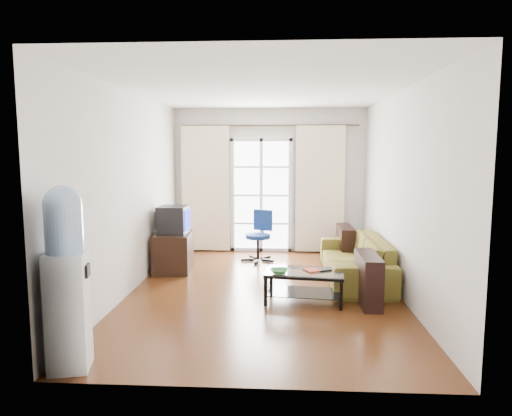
{
  "coord_description": "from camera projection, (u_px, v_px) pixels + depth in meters",
  "views": [
    {
      "loc": [
        0.24,
        -6.05,
        1.89
      ],
      "look_at": [
        -0.13,
        0.35,
        1.1
      ],
      "focal_mm": 32.0,
      "sensor_mm": 36.0,
      "label": 1
    }
  ],
  "objects": [
    {
      "name": "wall_front",
      "position": [
        251.0,
        223.0,
        3.5
      ],
      "size": [
        3.6,
        0.02,
        2.7
      ],
      "primitive_type": "cube",
      "color": "silver",
      "rests_on": "floor"
    },
    {
      "name": "curtain_right",
      "position": [
        320.0,
        189.0,
        8.5
      ],
      "size": [
        0.9,
        0.07,
        2.35
      ],
      "primitive_type": "cube",
      "color": "#FFF2CD",
      "rests_on": "curtain_rod"
    },
    {
      "name": "wall_left",
      "position": [
        131.0,
        192.0,
        6.18
      ],
      "size": [
        0.02,
        5.2,
        2.7
      ],
      "primitive_type": "cube",
      "color": "silver",
      "rests_on": "floor"
    },
    {
      "name": "french_door",
      "position": [
        261.0,
        195.0,
        8.64
      ],
      "size": [
        1.16,
        0.06,
        2.15
      ],
      "color": "white",
      "rests_on": "wall_back"
    },
    {
      "name": "crt_tv",
      "position": [
        172.0,
        220.0,
        7.2
      ],
      "size": [
        0.49,
        0.48,
        0.44
      ],
      "rotation": [
        0.0,
        0.0,
        -0.02
      ],
      "color": "black",
      "rests_on": "tv_stand"
    },
    {
      "name": "curtain_left",
      "position": [
        206.0,
        189.0,
        8.62
      ],
      "size": [
        0.9,
        0.07,
        2.35
      ],
      "primitive_type": "cube",
      "color": "#FFF2CD",
      "rests_on": "curtain_rod"
    },
    {
      "name": "curtain_rod",
      "position": [
        269.0,
        126.0,
        8.43
      ],
      "size": [
        3.3,
        0.04,
        0.04
      ],
      "primitive_type": "cylinder",
      "rotation": [
        0.0,
        1.57,
        0.0
      ],
      "color": "#4C3F2D",
      "rests_on": "wall_back"
    },
    {
      "name": "radiator",
      "position": [
        311.0,
        235.0,
        8.63
      ],
      "size": [
        0.64,
        0.12,
        0.64
      ],
      "primitive_type": "cube",
      "color": "gray",
      "rests_on": "floor"
    },
    {
      "name": "sofa",
      "position": [
        355.0,
        258.0,
        6.79
      ],
      "size": [
        2.17,
        0.87,
        0.63
      ],
      "primitive_type": "imported",
      "rotation": [
        0.0,
        0.0,
        -1.58
      ],
      "color": "brown",
      "rests_on": "floor"
    },
    {
      "name": "task_chair",
      "position": [
        259.0,
        246.0,
        7.97
      ],
      "size": [
        0.79,
        0.79,
        0.88
      ],
      "rotation": [
        0.0,
        0.0,
        -0.41
      ],
      "color": "black",
      "rests_on": "floor"
    },
    {
      "name": "coffee_table",
      "position": [
        304.0,
        282.0,
        5.77
      ],
      "size": [
        1.04,
        0.67,
        0.4
      ],
      "rotation": [
        0.0,
        0.0,
        -0.12
      ],
      "color": "silver",
      "rests_on": "floor"
    },
    {
      "name": "ceiling",
      "position": [
        264.0,
        89.0,
        5.91
      ],
      "size": [
        5.2,
        5.2,
        0.0
      ],
      "primitive_type": "plane",
      "rotation": [
        3.14,
        0.0,
        0.0
      ],
      "color": "white",
      "rests_on": "wall_back"
    },
    {
      "name": "book",
      "position": [
        306.0,
        271.0,
        5.74
      ],
      "size": [
        0.33,
        0.34,
        0.02
      ],
      "primitive_type": "imported",
      "rotation": [
        0.0,
        0.0,
        0.47
      ],
      "color": "red",
      "rests_on": "coffee_table"
    },
    {
      "name": "wall_back",
      "position": [
        269.0,
        181.0,
        8.65
      ],
      "size": [
        3.6,
        0.02,
        2.7
      ],
      "primitive_type": "cube",
      "color": "silver",
      "rests_on": "floor"
    },
    {
      "name": "water_cooler",
      "position": [
        66.0,
        275.0,
        3.9
      ],
      "size": [
        0.39,
        0.39,
        1.62
      ],
      "rotation": [
        0.0,
        0.0,
        0.23
      ],
      "color": "silver",
      "rests_on": "floor"
    },
    {
      "name": "tv_stand",
      "position": [
        173.0,
        252.0,
        7.3
      ],
      "size": [
        0.62,
        0.87,
        0.61
      ],
      "primitive_type": "cube",
      "rotation": [
        0.0,
        0.0,
        0.08
      ],
      "color": "black",
      "rests_on": "floor"
    },
    {
      "name": "remote",
      "position": [
        326.0,
        271.0,
        5.74
      ],
      "size": [
        0.17,
        0.11,
        0.02
      ],
      "primitive_type": "cube",
      "rotation": [
        0.0,
        0.0,
        0.43
      ],
      "color": "black",
      "rests_on": "coffee_table"
    },
    {
      "name": "floor",
      "position": [
        264.0,
        291.0,
        6.24
      ],
      "size": [
        5.2,
        5.2,
        0.0
      ],
      "primitive_type": "plane",
      "color": "#5A3115",
      "rests_on": "ground"
    },
    {
      "name": "bowl",
      "position": [
        279.0,
        271.0,
        5.64
      ],
      "size": [
        0.25,
        0.25,
        0.06
      ],
      "primitive_type": "imported",
      "rotation": [
        0.0,
        0.0,
        -0.05
      ],
      "color": "#2F813A",
      "rests_on": "coffee_table"
    },
    {
      "name": "wall_right",
      "position": [
        401.0,
        194.0,
        5.98
      ],
      "size": [
        0.02,
        5.2,
        2.7
      ],
      "primitive_type": "cube",
      "color": "silver",
      "rests_on": "floor"
    }
  ]
}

